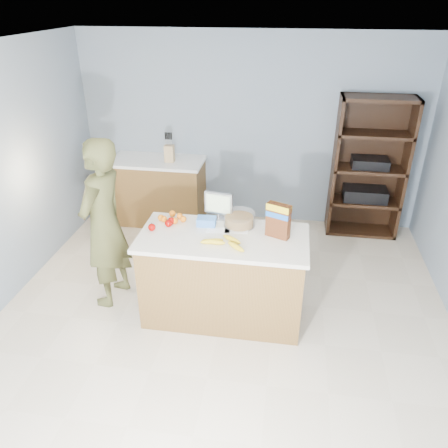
# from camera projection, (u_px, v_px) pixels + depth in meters

# --- Properties ---
(floor) EXTENTS (4.50, 5.00, 0.02)m
(floor) POSITION_uv_depth(u_px,v_px,m) (218.00, 333.00, 4.16)
(floor) COLOR beige
(floor) RESTS_ON ground
(walls) EXTENTS (4.52, 5.02, 2.51)m
(walls) POSITION_uv_depth(u_px,v_px,m) (217.00, 171.00, 3.38)
(walls) COLOR gray
(walls) RESTS_ON ground
(counter_peninsula) EXTENTS (1.56, 0.76, 0.90)m
(counter_peninsula) POSITION_uv_depth(u_px,v_px,m) (223.00, 280.00, 4.23)
(counter_peninsula) COLOR brown
(counter_peninsula) RESTS_ON ground
(back_cabinet) EXTENTS (1.24, 0.62, 0.90)m
(back_cabinet) POSITION_uv_depth(u_px,v_px,m) (159.00, 191.00, 6.03)
(back_cabinet) COLOR brown
(back_cabinet) RESTS_ON ground
(shelving_unit) EXTENTS (0.90, 0.40, 1.80)m
(shelving_unit) POSITION_uv_depth(u_px,v_px,m) (368.00, 170.00, 5.59)
(shelving_unit) COLOR black
(shelving_unit) RESTS_ON ground
(person) EXTENTS (0.51, 0.69, 1.74)m
(person) POSITION_uv_depth(u_px,v_px,m) (104.00, 225.00, 4.26)
(person) COLOR #494925
(person) RESTS_ON ground
(knife_block) EXTENTS (0.12, 0.10, 0.31)m
(knife_block) POSITION_uv_depth(u_px,v_px,m) (169.00, 153.00, 5.70)
(knife_block) COLOR tan
(knife_block) RESTS_ON back_cabinet
(envelopes) EXTENTS (0.40, 0.15, 0.00)m
(envelopes) POSITION_uv_depth(u_px,v_px,m) (227.00, 231.00, 4.09)
(envelopes) COLOR white
(envelopes) RESTS_ON counter_peninsula
(bananas) EXTENTS (0.43, 0.29, 0.05)m
(bananas) POSITION_uv_depth(u_px,v_px,m) (223.00, 242.00, 3.86)
(bananas) COLOR yellow
(bananas) RESTS_ON counter_peninsula
(apples) EXTENTS (0.22, 0.23, 0.07)m
(apples) POSITION_uv_depth(u_px,v_px,m) (164.00, 224.00, 4.13)
(apples) COLOR #980502
(apples) RESTS_ON counter_peninsula
(oranges) EXTENTS (0.28, 0.21, 0.06)m
(oranges) POSITION_uv_depth(u_px,v_px,m) (173.00, 218.00, 4.25)
(oranges) COLOR orange
(oranges) RESTS_ON counter_peninsula
(blue_carton) EXTENTS (0.19, 0.13, 0.08)m
(blue_carton) POSITION_uv_depth(u_px,v_px,m) (206.00, 221.00, 4.17)
(blue_carton) COLOR blue
(blue_carton) RESTS_ON counter_peninsula
(salad_bowl) EXTENTS (0.30, 0.30, 0.13)m
(salad_bowl) POSITION_uv_depth(u_px,v_px,m) (239.00, 220.00, 4.16)
(salad_bowl) COLOR #267219
(salad_bowl) RESTS_ON counter_peninsula
(tv) EXTENTS (0.28, 0.12, 0.28)m
(tv) POSITION_uv_depth(u_px,v_px,m) (219.00, 204.00, 4.22)
(tv) COLOR silver
(tv) RESTS_ON counter_peninsula
(cereal_box) EXTENTS (0.23, 0.16, 0.33)m
(cereal_box) POSITION_uv_depth(u_px,v_px,m) (278.00, 218.00, 3.90)
(cereal_box) COLOR #592B14
(cereal_box) RESTS_ON counter_peninsula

